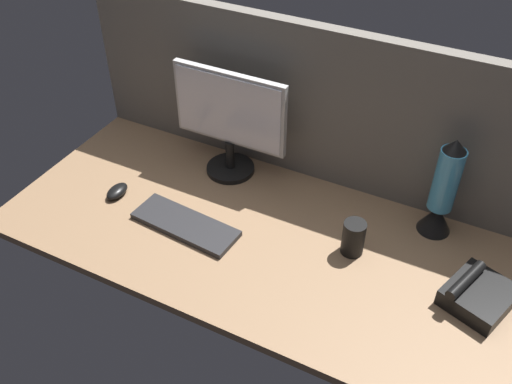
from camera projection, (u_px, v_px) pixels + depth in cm
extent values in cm
cube|color=#8C6B4C|center=(270.00, 238.00, 187.11)|extent=(180.00, 80.00, 3.00)
cube|color=slate|center=(319.00, 106.00, 193.19)|extent=(180.00, 5.00, 57.67)
cylinder|color=black|center=(231.00, 168.00, 212.27)|extent=(18.00, 18.00, 1.80)
cylinder|color=black|center=(230.00, 155.00, 208.16)|extent=(3.20, 3.20, 11.00)
cube|color=#B7B7B7|center=(230.00, 108.00, 196.39)|extent=(42.97, 2.40, 27.76)
cube|color=silver|center=(228.00, 110.00, 195.43)|extent=(40.57, 0.60, 25.36)
cube|color=#262628|center=(185.00, 224.00, 188.47)|extent=(37.93, 15.96, 2.00)
ellipsoid|color=black|center=(117.00, 191.00, 200.71)|extent=(5.61, 9.61, 3.40)
cylinder|color=black|center=(353.00, 238.00, 176.54)|extent=(7.23, 7.23, 12.02)
cone|color=black|center=(436.00, 218.00, 185.05)|extent=(11.03, 11.03, 10.03)
cylinder|color=#3F99CC|center=(446.00, 180.00, 174.74)|extent=(8.02, 8.02, 22.06)
cone|color=black|center=(456.00, 146.00, 166.37)|extent=(7.22, 7.22, 4.01)
cube|color=black|center=(479.00, 296.00, 162.80)|extent=(22.33, 23.55, 5.60)
cylinder|color=black|center=(466.00, 280.00, 161.61)|extent=(8.68, 17.20, 3.20)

